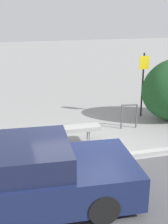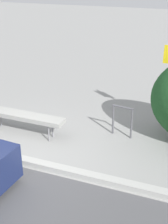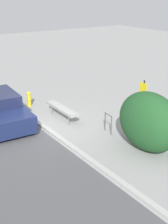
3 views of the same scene
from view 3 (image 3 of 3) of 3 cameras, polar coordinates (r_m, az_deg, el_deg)
name	(u,v)px [view 3 (image 3 of 3)]	position (r m, az deg, el deg)	size (l,w,h in m)	color
ground_plane	(43,127)	(13.61, -7.56, -2.80)	(60.00, 60.00, 0.00)	gray
curb	(43,126)	(13.58, -7.57, -2.55)	(60.00, 0.20, 0.13)	#A8A8A3
bench	(62,109)	(14.25, -4.11, 0.64)	(2.25, 0.42, 0.56)	gray
bike_rack	(108,122)	(12.84, 4.45, -1.74)	(0.55, 0.13, 0.83)	#515156
sign_post	(143,103)	(12.53, 10.67, 1.66)	(0.36, 0.08, 2.30)	black
fire_hydrant	(29,98)	(16.09, -10.04, 2.50)	(0.36, 0.22, 0.77)	gold
shrub_hedge	(149,122)	(11.52, 11.78, -1.75)	(2.66, 1.61, 2.20)	#1E4C23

